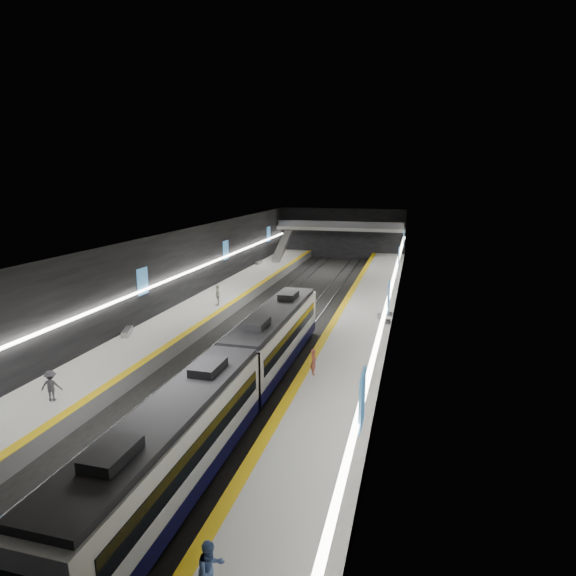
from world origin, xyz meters
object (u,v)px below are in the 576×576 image
(passenger_right_b, at_px, (210,571))
(passenger_right_a, at_px, (314,362))
(bench_left_near, at_px, (127,332))
(bench_right_far, at_px, (387,311))
(passenger_left_a, at_px, (218,295))
(bench_left_far, at_px, (259,263))
(escalator, at_px, (282,246))
(train, at_px, (237,376))
(bench_right_near, at_px, (384,318))
(passenger_left_b, at_px, (51,386))

(passenger_right_b, bearing_deg, passenger_right_a, 34.90)
(passenger_right_a, bearing_deg, bench_left_near, 54.36)
(bench_right_far, distance_m, passenger_left_a, 15.75)
(bench_left_far, xyz_separation_m, passenger_right_b, (15.98, -52.54, 0.74))
(escalator, distance_m, bench_left_near, 37.39)
(bench_right_far, distance_m, passenger_right_a, 15.41)
(train, xyz_separation_m, bench_left_near, (-12.00, 7.87, -0.97))
(bench_left_near, distance_m, bench_right_near, 20.77)
(train, distance_m, bench_left_near, 14.38)
(escalator, height_order, bench_left_near, escalator)
(train, relative_size, passenger_left_b, 17.25)
(passenger_right_b, bearing_deg, passenger_left_a, 55.77)
(passenger_right_a, bearing_deg, bench_right_near, -37.04)
(passenger_right_b, bearing_deg, bench_left_near, 71.20)
(escalator, relative_size, bench_left_near, 4.32)
(bench_left_near, distance_m, passenger_left_b, 11.25)
(passenger_left_a, bearing_deg, bench_right_near, 66.29)
(escalator, xyz_separation_m, bench_right_near, (16.86, -28.59, -1.66))
(train, bearing_deg, passenger_right_b, -72.34)
(train, distance_m, escalator, 46.27)
(bench_right_far, height_order, passenger_left_b, passenger_left_b)
(bench_left_far, relative_size, passenger_right_a, 0.99)
(passenger_left_b, bearing_deg, bench_right_near, -147.67)
(escalator, relative_size, passenger_left_b, 4.65)
(passenger_left_b, bearing_deg, passenger_right_a, -169.03)
(passenger_left_a, xyz_separation_m, passenger_left_b, (-0.80, -20.84, -0.13))
(bench_left_far, bearing_deg, bench_right_far, -45.92)
(bench_left_near, xyz_separation_m, passenger_left_a, (3.32, 9.90, 0.76))
(bench_left_far, bearing_deg, train, -71.38)
(bench_left_near, relative_size, passenger_left_a, 0.93)
(bench_right_near, height_order, passenger_left_b, passenger_left_b)
(bench_left_far, relative_size, passenger_left_a, 0.81)
(bench_left_near, height_order, bench_right_far, bench_left_near)
(bench_left_near, bearing_deg, train, -53.85)
(bench_right_near, xyz_separation_m, bench_right_far, (0.14, 2.46, -0.03))
(bench_left_near, height_order, passenger_left_a, passenger_left_a)
(train, relative_size, passenger_left_a, 14.98)
(escalator, xyz_separation_m, passenger_right_a, (13.45, -41.10, -1.09))
(bench_left_near, xyz_separation_m, passenger_right_a, (15.45, -3.80, 0.59))
(bench_right_far, relative_size, passenger_right_b, 0.91)
(bench_left_far, relative_size, bench_right_near, 0.82)
(escalator, bearing_deg, passenger_left_a, -87.23)
(escalator, bearing_deg, train, -77.52)
(bench_right_near, xyz_separation_m, passenger_right_b, (-2.88, -29.08, 0.69))
(train, relative_size, passenger_right_a, 18.28)
(passenger_right_a, xyz_separation_m, passenger_right_b, (0.53, -16.56, 0.12))
(bench_right_near, bearing_deg, bench_left_near, -175.79)
(bench_left_near, bearing_deg, passenger_left_a, 50.86)
(bench_right_near, relative_size, passenger_right_b, 1.05)
(train, xyz_separation_m, passenger_left_b, (-9.47, -3.07, -0.34))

